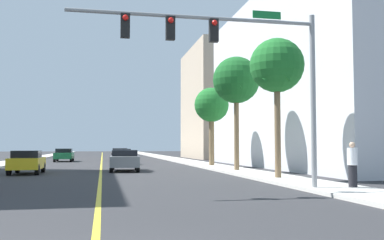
# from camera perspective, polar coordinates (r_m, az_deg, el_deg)

# --- Properties ---
(ground) EXTENTS (192.00, 192.00, 0.00)m
(ground) POSITION_cam_1_polar(r_m,az_deg,el_deg) (47.59, -11.68, -5.36)
(ground) COLOR #2D2D30
(sidewalk_left) EXTENTS (2.50, 168.00, 0.15)m
(sidewalk_left) POSITION_cam_1_polar(r_m,az_deg,el_deg) (48.40, -22.07, -5.06)
(sidewalk_left) COLOR beige
(sidewalk_left) RESTS_ON ground
(sidewalk_right) EXTENTS (2.50, 168.00, 0.15)m
(sidewalk_right) POSITION_cam_1_polar(r_m,az_deg,el_deg) (48.36, -1.27, -5.31)
(sidewalk_right) COLOR beige
(sidewalk_right) RESTS_ON ground
(lane_marking_center) EXTENTS (0.16, 144.00, 0.01)m
(lane_marking_center) POSITION_cam_1_polar(r_m,az_deg,el_deg) (47.59, -11.68, -5.35)
(lane_marking_center) COLOR yellow
(lane_marking_center) RESTS_ON ground
(building_right_near) EXTENTS (15.15, 27.25, 13.91)m
(building_right_near) POSITION_cam_1_polar(r_m,az_deg,el_deg) (38.41, 19.12, 4.68)
(building_right_near) COLOR silver
(building_right_near) RESTS_ON ground
(building_right_far) EXTENTS (13.69, 15.79, 15.35)m
(building_right_far) POSITION_cam_1_polar(r_m,az_deg,el_deg) (62.49, 5.99, 2.12)
(building_right_far) COLOR tan
(building_right_far) RESTS_ON ground
(traffic_signal_mast) EXTENTS (9.17, 0.36, 6.55)m
(traffic_signal_mast) POSITION_cam_1_polar(r_m,az_deg,el_deg) (16.23, 5.76, 8.56)
(traffic_signal_mast) COLOR gray
(traffic_signal_mast) RESTS_ON sidewalk_right
(palm_near) EXTENTS (2.69, 2.69, 6.87)m
(palm_near) POSITION_cam_1_polar(r_m,az_deg,el_deg) (22.25, 10.98, 6.79)
(palm_near) COLOR brown
(palm_near) RESTS_ON sidewalk_right
(palm_mid) EXTENTS (3.04, 3.04, 7.35)m
(palm_mid) POSITION_cam_1_polar(r_m,az_deg,el_deg) (28.77, 5.77, 5.05)
(palm_mid) COLOR brown
(palm_mid) RESTS_ON sidewalk_right
(palm_far) EXTENTS (2.77, 2.77, 6.24)m
(palm_far) POSITION_cam_1_polar(r_m,az_deg,el_deg) (35.31, 2.56, 1.83)
(palm_far) COLOR brown
(palm_far) RESTS_ON sidewalk_right
(car_gray) EXTENTS (2.08, 4.54, 1.41)m
(car_gray) POSITION_cam_1_polar(r_m,az_deg,el_deg) (29.94, -8.74, -5.16)
(car_gray) COLOR slate
(car_gray) RESTS_ON ground
(car_black) EXTENTS (2.01, 4.30, 1.43)m
(car_black) POSITION_cam_1_polar(r_m,az_deg,el_deg) (51.40, -9.35, -4.41)
(car_black) COLOR black
(car_black) RESTS_ON ground
(car_green) EXTENTS (1.90, 4.23, 1.41)m
(car_green) POSITION_cam_1_polar(r_m,az_deg,el_deg) (49.52, -16.29, -4.35)
(car_green) COLOR #196638
(car_green) RESTS_ON ground
(car_white) EXTENTS (1.87, 3.91, 1.42)m
(car_white) POSITION_cam_1_polar(r_m,az_deg,el_deg) (40.96, -9.06, -4.68)
(car_white) COLOR white
(car_white) RESTS_ON ground
(car_yellow) EXTENTS (1.78, 3.84, 1.41)m
(car_yellow) POSITION_cam_1_polar(r_m,az_deg,el_deg) (28.35, -20.66, -5.10)
(car_yellow) COLOR gold
(car_yellow) RESTS_ON ground
(pedestrian) EXTENTS (0.38, 0.38, 1.68)m
(pedestrian) POSITION_cam_1_polar(r_m,az_deg,el_deg) (17.56, 20.15, -5.45)
(pedestrian) COLOR black
(pedestrian) RESTS_ON sidewalk_right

